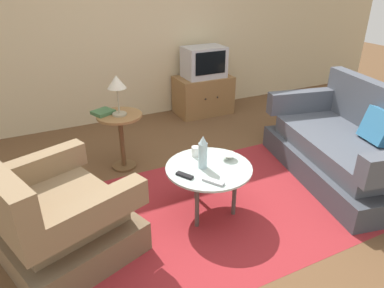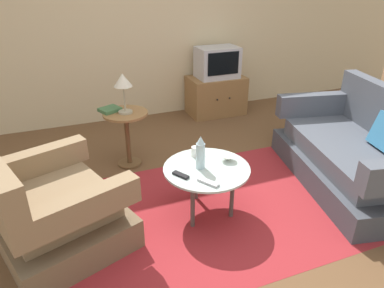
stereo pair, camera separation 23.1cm
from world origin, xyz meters
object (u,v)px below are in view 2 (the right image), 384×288
Objects in this scene: vase at (201,153)px; bowl at (227,158)px; tv_stand at (216,95)px; coffee_table at (207,172)px; side_table at (127,128)px; table_lamp at (123,83)px; television at (217,62)px; couch at (357,155)px; book at (110,110)px; armchair at (52,212)px; mug at (196,152)px; tv_remote_dark at (181,175)px; tv_remote_silver at (208,182)px.

vase is 0.28m from bowl.
coffee_table is at bearing -116.68° from tv_stand.
bowl is (0.65, -1.03, 0.04)m from side_table.
table_lamp is (0.00, -0.01, 0.48)m from side_table.
table_lamp reaches higher than bowl.
television is 2.41m from vase.
couch reaches higher than book.
bowl is at bearing 6.60° from vase.
tv_stand is 2.28m from bowl.
vase is (1.17, -0.05, 0.29)m from armchair.
tv_stand is 6.81× the size of mug.
television is 2.22m from mug.
book is (-1.66, -0.98, 0.35)m from tv_stand.
bowl is 0.46m from tv_remote_dark.
coffee_table is 2.52× the size of vase.
mug is at bearing 78.57° from vase.
table_lamp is 3.46× the size of mug.
tv_stand is (-0.47, 2.22, -0.03)m from couch.
coffee_table is at bearing -109.17° from tv_remote_dark.
mug is at bearing -83.00° from book.
armchair is at bearing 176.99° from coffee_table.
tv_stand is 1.40× the size of television.
coffee_table is (-1.55, 0.07, 0.10)m from couch.
side_table is 1.14m from tv_remote_dark.
coffee_table is 0.25m from tv_remote_dark.
vase is (-0.05, 0.02, 0.18)m from coffee_table.
side_table is (-1.99, 1.15, 0.13)m from couch.
tv_stand is 1.96m from book.
armchair is at bearing 179.36° from bowl.
vase is at bearing 67.97° from armchair.
armchair is 1.41m from table_lamp.
vase reaches higher than bowl.
tv_stand reaches higher than mug.
tv_remote_dark is (0.19, -1.13, 0.02)m from side_table.
book is (-0.14, 0.10, -0.29)m from table_lamp.
television is at bearing 35.25° from table_lamp.
table_lamp is at bearing 112.29° from coffee_table.
tv_remote_dark is 1.27m from book.
mug is at bearing 92.19° from coffee_table.
couch is at bearing -77.94° from television.
side_table is 2.12× the size of vase.
vase is (0.39, -1.06, 0.15)m from side_table.
side_table is at bearing 112.04° from coffee_table.
armchair is 8.07× the size of tv_remote_dark.
couch reaches higher than side_table.
mug is (1.21, 0.16, 0.20)m from armchair.
couch is at bearing -54.07° from book.
tv_remote_silver is (0.35, -1.29, -0.46)m from table_lamp.
tv_stand is at bearing 35.24° from side_table.
tv_stand is at bearing 67.52° from bowl.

